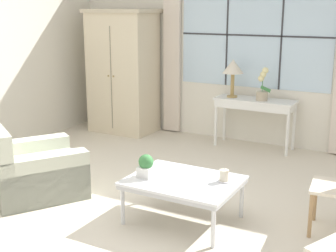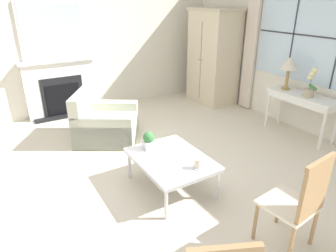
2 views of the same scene
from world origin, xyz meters
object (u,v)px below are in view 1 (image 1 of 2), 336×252
at_px(armoire, 123,71).
at_px(pillar_candle, 224,176).
at_px(potted_plant_small, 146,166).
at_px(armchair_upholstered, 33,171).
at_px(table_lamp, 233,68).
at_px(console_table, 255,105).
at_px(potted_orchid, 262,88).
at_px(coffee_table, 183,183).

bearing_deg(armoire, pillar_candle, -41.08).
bearing_deg(potted_plant_small, armoire, 127.82).
distance_m(armoire, armchair_upholstered, 2.94).
height_order(table_lamp, armchair_upholstered, table_lamp).
distance_m(console_table, potted_orchid, 0.29).
xyz_separation_m(potted_orchid, coffee_table, (0.10, -2.64, -0.52)).
bearing_deg(potted_orchid, pillar_candle, -79.63).
distance_m(coffee_table, pillar_candle, 0.40).
relative_size(console_table, armchair_upholstered, 0.91).
bearing_deg(potted_orchid, potted_plant_small, -95.10).
bearing_deg(table_lamp, potted_orchid, -2.48).
distance_m(potted_orchid, armchair_upholstered, 3.36).
height_order(potted_orchid, coffee_table, potted_orchid).
bearing_deg(potted_plant_small, pillar_candle, 19.53).
bearing_deg(armoire, potted_plant_small, -52.18).
xyz_separation_m(potted_orchid, armchair_upholstered, (-1.66, -2.85, -0.65)).
xyz_separation_m(armchair_upholstered, pillar_candle, (2.12, 0.34, 0.22)).
relative_size(table_lamp, potted_orchid, 1.17).
distance_m(armoire, potted_orchid, 2.33).
xyz_separation_m(table_lamp, potted_plant_small, (0.22, -2.78, -0.62)).
bearing_deg(table_lamp, armoire, -176.81).
bearing_deg(potted_orchid, armchair_upholstered, -120.23).
bearing_deg(armoire, coffee_table, -46.57).
distance_m(table_lamp, armchair_upholstered, 3.24).
bearing_deg(pillar_candle, armchair_upholstered, -170.96).
bearing_deg(coffee_table, table_lamp, 101.87).
bearing_deg(console_table, potted_plant_small, -92.87).
height_order(table_lamp, potted_orchid, table_lamp).
xyz_separation_m(coffee_table, potted_plant_small, (-0.34, -0.12, 0.16)).
bearing_deg(armoire, armchair_upholstered, -76.48).
relative_size(armoire, armchair_upholstered, 1.57).
relative_size(potted_plant_small, pillar_candle, 1.75).
bearing_deg(table_lamp, coffee_table, -78.13).
distance_m(armoire, console_table, 2.25).
distance_m(table_lamp, pillar_candle, 2.78).
height_order(coffee_table, pillar_candle, pillar_candle).
height_order(armoire, pillar_candle, armoire).
height_order(armoire, console_table, armoire).
xyz_separation_m(armoire, table_lamp, (1.86, 0.10, 0.16)).
bearing_deg(coffee_table, armoire, 133.43).
xyz_separation_m(armoire, potted_plant_small, (2.08, -2.68, -0.46)).
xyz_separation_m(potted_orchid, potted_plant_small, (-0.25, -2.76, -0.37)).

